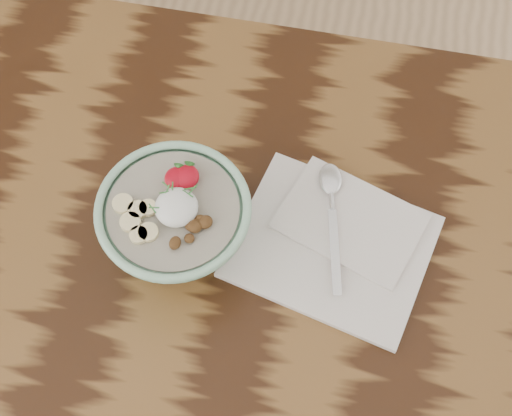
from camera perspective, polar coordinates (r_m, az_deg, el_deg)
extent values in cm
cube|color=black|center=(95.92, -0.82, -7.13)|extent=(160.00, 90.00, 4.00)
cylinder|color=#9AD0AE|center=(96.58, -6.06, -2.69)|extent=(8.52, 8.52, 1.22)
torus|color=#9AD0AE|center=(87.63, -6.67, -0.06)|extent=(19.37, 19.37, 1.12)
cylinder|color=#A29A86|center=(88.17, -6.63, -0.24)|extent=(16.43, 16.43, 1.01)
ellipsoid|color=white|center=(86.63, -6.38, 0.06)|extent=(5.33, 5.33, 2.93)
ellipsoid|color=#AE0818|center=(88.65, -5.58, 2.49)|extent=(3.14, 3.45, 1.73)
cone|color=#286623|center=(89.05, -5.38, 3.36)|extent=(1.40, 1.03, 1.52)
ellipsoid|color=#AE0818|center=(88.78, -6.41, 2.39)|extent=(2.90, 3.19, 1.60)
cone|color=#286623|center=(89.12, -6.23, 3.21)|extent=(1.40, 1.03, 1.52)
cylinder|color=#F6E2A2|center=(87.83, -9.44, -0.15)|extent=(2.39, 2.39, 0.70)
cylinder|color=#F6E2A2|center=(87.75, -8.62, 0.01)|extent=(2.18, 2.18, 0.70)
cylinder|color=#F6E2A2|center=(86.32, -8.60, -1.93)|extent=(2.44, 2.44, 0.70)
cylinder|color=#F6E2A2|center=(86.35, -9.37, -2.14)|extent=(2.26, 2.26, 0.70)
cylinder|color=#F6E2A2|center=(87.24, -10.02, -1.12)|extent=(2.59, 2.59, 0.70)
cylinder|color=#F6E2A2|center=(88.52, -10.60, 0.34)|extent=(2.62, 2.62, 0.70)
ellipsoid|color=brown|center=(85.91, -4.08, -1.13)|extent=(2.49, 2.53, 1.23)
ellipsoid|color=brown|center=(86.63, -5.43, -0.48)|extent=(2.10, 2.09, 0.99)
ellipsoid|color=brown|center=(85.76, -4.90, -1.50)|extent=(2.44, 2.44, 1.32)
ellipsoid|color=brown|center=(86.40, -5.35, -0.94)|extent=(1.71, 1.70, 0.89)
ellipsoid|color=brown|center=(86.72, -5.26, -0.07)|extent=(2.33, 2.51, 1.34)
ellipsoid|color=brown|center=(85.34, -5.36, -2.44)|extent=(1.50, 1.49, 0.92)
ellipsoid|color=brown|center=(85.91, -5.16, -1.36)|extent=(2.16, 2.08, 1.28)
ellipsoid|color=brown|center=(86.24, -4.49, -0.89)|extent=(1.64, 1.43, 0.85)
ellipsoid|color=brown|center=(85.08, -6.50, -2.80)|extent=(1.55, 1.89, 1.15)
cylinder|color=#357C34|center=(85.83, -8.28, -0.03)|extent=(1.25, 1.17, 0.23)
cylinder|color=#357C34|center=(86.47, -5.05, 1.52)|extent=(0.89, 1.45, 0.23)
cylinder|color=#357C34|center=(85.52, -5.77, 0.17)|extent=(0.66, 1.79, 0.24)
cylinder|color=#357C34|center=(87.11, -7.24, 1.86)|extent=(1.10, 0.77, 0.22)
cylinder|color=#357C34|center=(86.51, -6.59, 1.27)|extent=(1.17, 1.41, 0.24)
cylinder|color=#357C34|center=(86.79, -7.09, 1.50)|extent=(0.31, 1.29, 0.22)
cylinder|color=#357C34|center=(85.86, -8.16, 0.04)|extent=(1.30, 0.35, 0.22)
cylinder|color=#357C34|center=(86.24, -5.48, 1.15)|extent=(1.52, 0.82, 0.24)
cylinder|color=#357C34|center=(86.55, -5.29, 1.58)|extent=(1.48, 0.71, 0.23)
cylinder|color=#357C34|center=(86.63, -7.35, 1.25)|extent=(1.19, 0.57, 0.22)
cylinder|color=#357C34|center=(86.80, -6.69, 1.61)|extent=(0.58, 1.67, 0.24)
cylinder|color=#357C34|center=(85.54, -6.42, 0.06)|extent=(1.48, 0.59, 0.23)
cube|color=white|center=(96.41, 6.07, -3.09)|extent=(29.27, 25.66, 0.97)
cube|color=white|center=(97.44, 7.57, -1.04)|extent=(21.60, 18.02, 0.58)
cube|color=silver|center=(94.80, 6.31, -3.49)|extent=(3.59, 12.27, 0.37)
cylinder|color=silver|center=(97.89, 6.07, 0.73)|extent=(1.37, 3.29, 0.75)
ellipsoid|color=silver|center=(99.21, 5.98, 2.34)|extent=(4.18, 5.45, 1.02)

